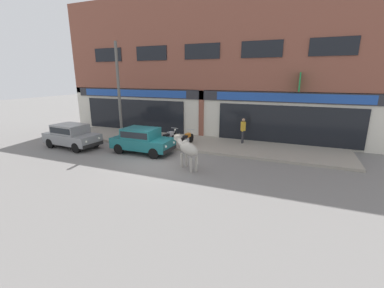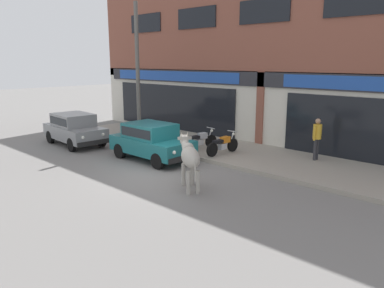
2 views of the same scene
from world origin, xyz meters
TOP-DOWN VIEW (x-y plane):
  - ground_plane at (0.00, 0.00)m, footprint 90.00×90.00m
  - sidewalk at (0.00, 4.09)m, footprint 19.00×3.79m
  - shop_building at (0.00, 6.25)m, footprint 23.00×1.40m
  - cow at (1.67, -0.38)m, footprint 1.85×1.46m
  - car_0 at (-6.51, 0.39)m, footprint 3.70×1.85m
  - car_1 at (-1.82, 1.06)m, footprint 3.62×1.62m
  - motorcycle_0 at (-1.19, 3.24)m, footprint 0.61×1.80m
  - motorcycle_1 at (0.05, 3.26)m, footprint 0.52×1.81m
  - pedestrian at (3.21, 4.97)m, footprint 0.32×0.50m
  - utility_pole at (-4.33, 2.50)m, footprint 0.18×0.18m

SIDE VIEW (x-z plane):
  - ground_plane at x=0.00m, z-range 0.00..0.00m
  - sidewalk at x=0.00m, z-range 0.00..0.15m
  - motorcycle_0 at x=-1.19m, z-range 0.10..0.97m
  - motorcycle_1 at x=0.05m, z-range 0.10..0.97m
  - car_0 at x=-6.51m, z-range 0.08..1.54m
  - car_1 at x=-1.82m, z-range 0.08..1.54m
  - cow at x=1.67m, z-range 0.20..1.81m
  - pedestrian at x=3.21m, z-range 0.33..1.93m
  - utility_pole at x=-4.33m, z-range 0.15..6.40m
  - shop_building at x=0.00m, z-range -0.20..9.69m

